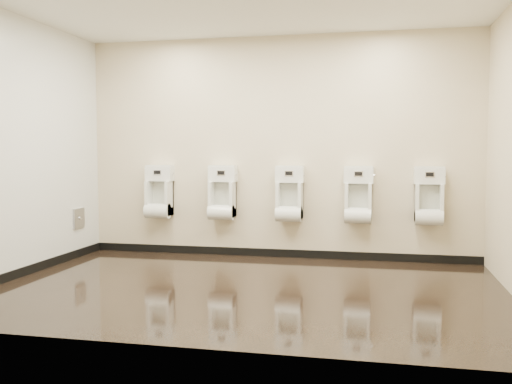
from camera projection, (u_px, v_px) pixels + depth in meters
ground at (246, 288)px, 5.61m from camera, size 5.00×3.50×0.00m
back_wall at (278, 148)px, 7.22m from camera, size 5.00×0.02×2.80m
front_wall at (187, 143)px, 3.81m from camera, size 5.00×0.02×2.80m
left_wall at (17, 147)px, 6.05m from camera, size 0.02×3.50×2.80m
tile_overlay_left at (18, 147)px, 6.04m from camera, size 0.01×3.50×2.80m
skirting_back at (277, 253)px, 7.31m from camera, size 5.00×0.02×0.10m
skirting_left at (22, 272)px, 6.14m from camera, size 0.02×3.50×0.10m
access_panel at (79, 218)px, 7.27m from camera, size 0.04×0.25×0.25m
urinal_0 at (159, 196)px, 7.48m from camera, size 0.37×0.27×0.68m
urinal_1 at (222, 197)px, 7.30m from camera, size 0.37×0.27×0.68m
urinal_2 at (289, 198)px, 7.11m from camera, size 0.37×0.27×0.68m
urinal_3 at (358, 199)px, 6.93m from camera, size 0.37×0.27×0.68m
urinal_4 at (429, 200)px, 6.76m from camera, size 0.37×0.27×0.68m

